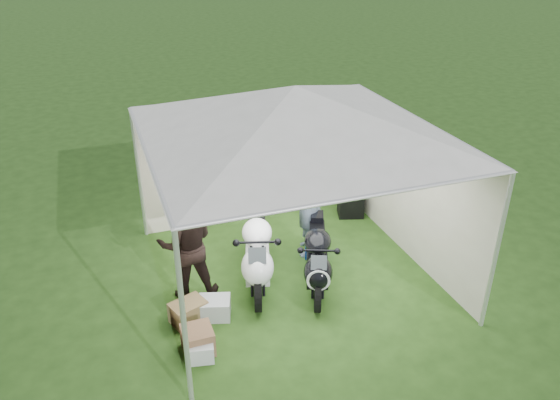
% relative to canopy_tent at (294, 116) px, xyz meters
% --- Properties ---
extents(ground, '(80.00, 80.00, 0.00)m').
position_rel_canopy_tent_xyz_m(ground, '(0.00, -0.03, -2.58)').
color(ground, '#224214').
rests_on(ground, ground).
extents(canopy_tent, '(5.66, 5.66, 3.00)m').
position_rel_canopy_tent_xyz_m(canopy_tent, '(0.00, 0.00, 0.00)').
color(canopy_tent, silver).
rests_on(canopy_tent, ground).
extents(motorcycle_white, '(0.87, 1.99, 1.01)m').
position_rel_canopy_tent_xyz_m(motorcycle_white, '(-0.58, -0.08, -2.01)').
color(motorcycle_white, black).
rests_on(motorcycle_white, ground).
extents(motorcycle_black, '(0.91, 1.73, 0.89)m').
position_rel_canopy_tent_xyz_m(motorcycle_black, '(0.22, -0.46, -2.08)').
color(motorcycle_black, black).
rests_on(motorcycle_black, ground).
extents(paddock_stand, '(0.41, 0.34, 0.26)m').
position_rel_canopy_tent_xyz_m(paddock_stand, '(0.53, 0.31, -2.44)').
color(paddock_stand, '#1333CA').
rests_on(paddock_stand, ground).
extents(person_dark_jacket, '(0.91, 0.76, 1.71)m').
position_rel_canopy_tent_xyz_m(person_dark_jacket, '(-1.60, 0.00, -1.72)').
color(person_dark_jacket, black).
rests_on(person_dark_jacket, ground).
extents(person_blue_jacket, '(0.65, 0.79, 1.88)m').
position_rel_canopy_tent_xyz_m(person_blue_jacket, '(0.47, 0.51, -1.63)').
color(person_blue_jacket, slate).
rests_on(person_blue_jacket, ground).
extents(equipment_box, '(0.54, 0.49, 0.46)m').
position_rel_canopy_tent_xyz_m(equipment_box, '(1.70, 1.40, -2.35)').
color(equipment_box, black).
rests_on(equipment_box, ground).
extents(crate_0, '(0.51, 0.45, 0.29)m').
position_rel_canopy_tent_xyz_m(crate_0, '(-1.39, -0.63, -2.43)').
color(crate_0, '#B4B8BD').
rests_on(crate_0, ground).
extents(crate_1, '(0.39, 0.39, 0.34)m').
position_rel_canopy_tent_xyz_m(crate_1, '(-1.75, -1.23, -2.40)').
color(crate_1, brown).
rests_on(crate_1, ground).
extents(crate_2, '(0.38, 0.34, 0.24)m').
position_rel_canopy_tent_xyz_m(crate_2, '(-1.75, -1.38, -2.45)').
color(crate_2, silver).
rests_on(crate_2, ground).
extents(crate_3, '(0.55, 0.48, 0.31)m').
position_rel_canopy_tent_xyz_m(crate_3, '(-1.75, -0.61, -2.42)').
color(crate_3, olive).
rests_on(crate_3, ground).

